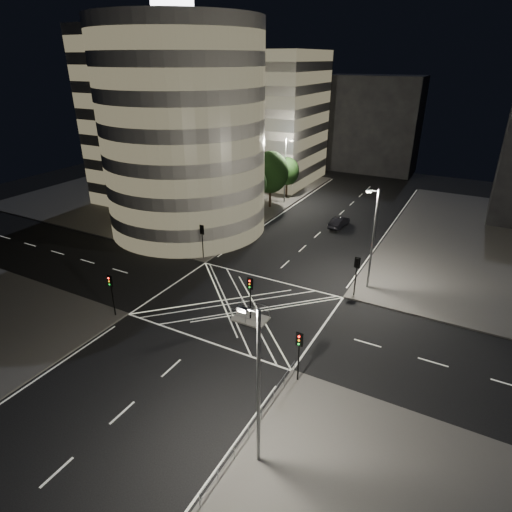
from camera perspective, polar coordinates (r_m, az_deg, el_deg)
The scene contains 24 objects.
ground at distance 39.98m, azimuth -2.21°, elevation -6.65°, with size 120.00×120.00×0.00m, color black.
sidewalk_far_left at distance 75.91m, azimuth -10.84°, elevation 8.53°, with size 42.00×42.00×0.15m, color #555350.
central_island at distance 38.00m, azimuth -0.75°, elevation -8.36°, with size 3.00×2.00×0.15m, color slate.
office_tower_curved at distance 61.92m, azimuth -10.51°, elevation 16.85°, with size 30.00×29.00×27.20m.
office_block_rear at distance 82.04m, azimuth -0.60°, elevation 18.07°, with size 24.00×16.00×22.00m, color gray.
building_far_end at distance 90.60m, azimuth 15.11°, elevation 16.55°, with size 18.00×8.00×18.00m, color black.
tree_a at distance 50.14m, azimuth -7.44°, elevation 5.70°, with size 4.12×4.12×6.83m.
tree_b at distance 54.75m, azimuth -3.80°, elevation 7.85°, with size 5.07×5.07×7.67m.
tree_c at distance 59.63m, azimuth -0.71°, elevation 9.60°, with size 4.46×4.46×7.60m.
tree_d at distance 64.68m, azimuth 1.92°, elevation 11.10°, with size 5.44×5.44×8.47m.
tree_e at distance 70.21m, azimuth 4.16°, elevation 11.21°, with size 3.91×3.91×6.48m.
traffic_signal_fl at distance 48.12m, azimuth -7.19°, elevation 2.73°, with size 0.55×0.22×4.00m.
traffic_signal_nl at distance 39.01m, azimuth -18.75°, elevation -4.03°, with size 0.55×0.22×4.00m.
traffic_signal_fr at distance 41.19m, azimuth 13.27°, elevation -1.73°, with size 0.55×0.22×4.00m.
traffic_signal_nr at distance 30.04m, azimuth 5.77°, elevation -12.06°, with size 0.55×0.22×4.00m.
traffic_signal_island at distance 36.52m, azimuth -0.77°, elevation -4.63°, with size 0.55×0.22×4.00m.
street_lamp_left_near at distance 51.60m, azimuth -4.59°, elevation 7.49°, with size 1.25×0.25×10.00m.
street_lamp_left_far at distance 66.86m, azimuth 3.94°, elevation 11.56°, with size 1.25×0.25×10.00m.
street_lamp_right_far at distance 41.96m, azimuth 15.29°, elevation 2.49°, with size 1.25×0.25×10.00m.
street_lamp_right_near at distance 23.10m, azimuth 0.20°, elevation -16.83°, with size 1.25×0.25×10.00m.
railing_near_right at distance 28.02m, azimuth -0.08°, elevation -21.27°, with size 0.06×11.70×1.10m, color slate.
railing_island_south at distance 37.00m, azimuth -1.44°, elevation -8.22°, with size 2.80×0.06×1.10m, color slate.
railing_island_north at distance 38.33m, azimuth -0.09°, elevation -6.93°, with size 2.80×0.06×1.10m, color slate.
sedan at distance 59.21m, azimuth 11.02°, elevation 4.46°, with size 1.45×4.17×1.37m, color black.
Camera 1 is at (17.59, -29.18, 20.92)m, focal length 30.00 mm.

